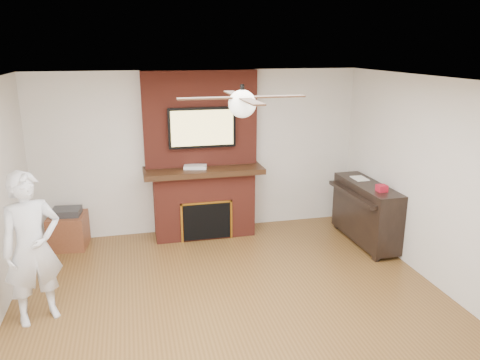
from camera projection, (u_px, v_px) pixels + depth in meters
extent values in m
cube|color=brown|center=(242.00, 329.00, 5.03)|extent=(5.36, 5.86, 0.18)
cube|color=white|center=(242.00, 74.00, 4.28)|extent=(5.36, 5.86, 0.18)
cube|color=beige|center=(199.00, 151.00, 7.31)|extent=(5.36, 0.18, 2.50)
cube|color=beige|center=(467.00, 193.00, 5.23)|extent=(0.18, 5.86, 2.50)
cube|color=maroon|center=(204.00, 204.00, 7.20)|extent=(1.50, 0.50, 1.00)
cube|color=black|center=(203.00, 170.00, 7.02)|extent=(1.78, 0.64, 0.08)
cube|color=maroon|center=(200.00, 119.00, 6.98)|extent=(1.70, 0.20, 1.42)
cube|color=black|center=(207.00, 221.00, 7.01)|extent=(0.70, 0.06, 0.55)
cube|color=#BF8C2D|center=(206.00, 203.00, 6.93)|extent=(0.78, 0.02, 0.03)
cube|color=#BF8C2D|center=(182.00, 223.00, 6.92)|extent=(0.03, 0.02, 0.61)
cube|color=#BF8C2D|center=(231.00, 219.00, 7.09)|extent=(0.03, 0.02, 0.61)
cube|color=black|center=(202.00, 128.00, 6.87)|extent=(1.00, 0.07, 0.60)
cube|color=#E1CC77|center=(202.00, 128.00, 6.84)|extent=(0.92, 0.01, 0.52)
cylinder|color=black|center=(242.00, 92.00, 4.33)|extent=(0.04, 0.04, 0.14)
sphere|color=white|center=(242.00, 104.00, 4.36)|extent=(0.26, 0.26, 0.26)
cube|color=black|center=(276.00, 97.00, 4.41)|extent=(0.55, 0.11, 0.01)
cube|color=black|center=(234.00, 94.00, 4.65)|extent=(0.11, 0.55, 0.01)
cube|color=black|center=(207.00, 98.00, 4.27)|extent=(0.55, 0.11, 0.01)
cube|color=black|center=(251.00, 101.00, 4.03)|extent=(0.11, 0.55, 0.01)
imported|color=silver|center=(32.00, 248.00, 4.84)|extent=(0.72, 0.62, 1.65)
cube|color=brown|center=(69.00, 231.00, 6.80)|extent=(0.56, 0.56, 0.49)
cube|color=#2B2B2E|center=(66.00, 212.00, 6.72)|extent=(0.42, 0.35, 0.10)
cube|color=black|center=(366.00, 212.00, 6.91)|extent=(0.43, 1.40, 0.86)
cube|color=black|center=(378.00, 235.00, 6.32)|extent=(0.06, 0.11, 0.75)
cube|color=black|center=(338.00, 206.00, 7.48)|extent=(0.06, 0.11, 0.75)
cube|color=black|center=(353.00, 194.00, 6.77)|extent=(0.17, 1.29, 0.05)
cube|color=silver|center=(360.00, 178.00, 7.03)|extent=(0.19, 0.27, 0.01)
cube|color=#AF1528|center=(382.00, 188.00, 6.42)|extent=(0.13, 0.13, 0.09)
cube|color=silver|center=(195.00, 167.00, 6.96)|extent=(0.37, 0.26, 0.05)
cylinder|color=red|center=(193.00, 235.00, 7.13)|extent=(0.07, 0.07, 0.12)
cylinder|color=#4D732E|center=(206.00, 234.00, 7.19)|extent=(0.07, 0.07, 0.10)
cylinder|color=beige|center=(212.00, 233.00, 7.21)|extent=(0.08, 0.08, 0.11)
cylinder|color=teal|center=(223.00, 232.00, 7.28)|extent=(0.06, 0.06, 0.08)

